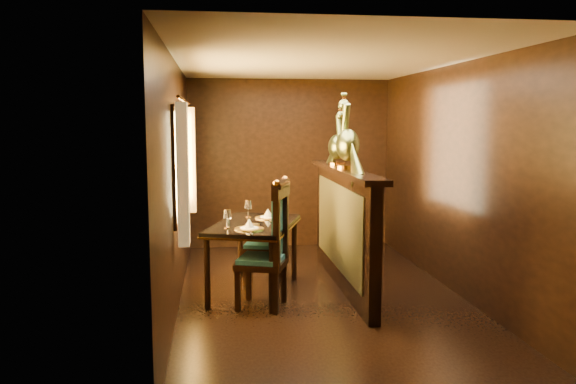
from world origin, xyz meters
name	(u,v)px	position (x,y,z in m)	size (l,w,h in m)	color
ground	(320,295)	(0.00, 0.00, 0.00)	(5.00, 5.00, 0.00)	black
room_shell	(313,150)	(-0.09, 0.02, 1.58)	(3.04, 5.04, 2.52)	black
partition	(343,225)	(0.32, 0.30, 0.71)	(0.26, 2.70, 1.36)	black
dining_table	(254,229)	(-0.70, 0.17, 0.71)	(1.19, 1.52, 0.99)	black
chair_left	(273,241)	(-0.54, -0.33, 0.69)	(0.61, 0.63, 1.33)	black
chair_right	(272,230)	(-0.46, 0.58, 0.62)	(0.53, 0.54, 1.20)	black
peacock_left	(348,131)	(0.33, 0.15, 1.78)	(0.26, 0.70, 0.84)	#1A503E
peacock_right	(337,136)	(0.33, 0.68, 1.71)	(0.22, 0.59, 0.70)	#1A503E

